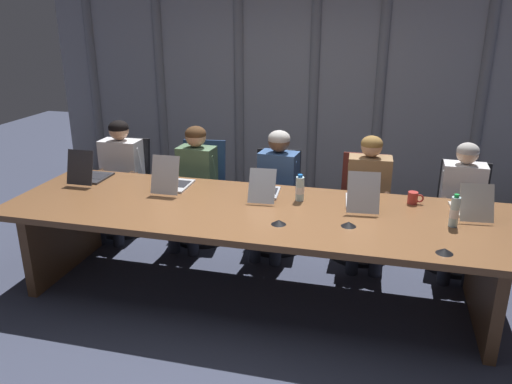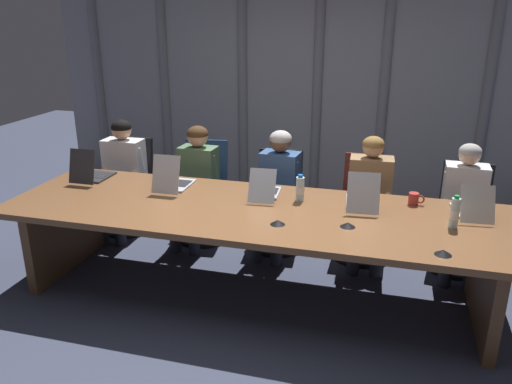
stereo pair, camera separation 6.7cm
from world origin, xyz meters
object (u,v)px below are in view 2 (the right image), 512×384
object	(u,v)px
laptop_right_mid	(362,199)
water_bottle_secondary	(455,213)
office_chair_left_end	(128,196)
person_right_mid	(370,194)
conference_mic_right_side	(278,222)
office_chair_left_mid	(204,202)
office_chair_right_end	(460,229)
office_chair_right_mid	(363,219)
coffee_mug_near	(414,199)
laptop_left_mid	(174,182)
person_left_mid	(195,178)
conference_mic_middle	(443,252)
laptop_center	(265,190)
conference_mic_left_side	(348,225)
person_right_end	(464,204)
person_center	(277,185)
water_bottle_primary	(300,189)
office_chair_center	(278,211)
person_left_end	(121,171)
laptop_right_end	(471,209)
laptop_left_end	(92,173)

from	to	relation	value
laptop_right_mid	water_bottle_secondary	distance (m)	0.70
office_chair_left_end	person_right_mid	distance (m)	2.53
laptop_right_mid	conference_mic_right_side	size ratio (longest dim) A/B	4.32
office_chair_left_mid	office_chair_right_end	world-z (taller)	office_chair_left_mid
office_chair_left_end	water_bottle_secondary	xyz separation A→B (m)	(3.12, -0.97, 0.51)
office_chair_right_end	office_chair_right_mid	bearing A→B (deg)	-81.82
office_chair_right_mid	coffee_mug_near	distance (m)	0.83
laptop_left_mid	office_chair_left_end	distance (m)	1.21
person_left_mid	conference_mic_right_side	size ratio (longest dim) A/B	10.57
office_chair_left_end	conference_mic_middle	bearing A→B (deg)	64.78
laptop_left_mid	laptop_center	distance (m)	0.81
conference_mic_right_side	conference_mic_left_side	bearing A→B (deg)	10.19
person_right_end	conference_mic_middle	size ratio (longest dim) A/B	10.45
laptop_center	office_chair_left_mid	xyz separation A→B (m)	(-0.82, 0.70, -0.44)
laptop_right_mid	person_center	world-z (taller)	person_center
water_bottle_primary	person_left_mid	bearing A→B (deg)	153.71
person_right_end	coffee_mug_near	world-z (taller)	person_right_end
office_chair_center	office_chair_left_mid	bearing A→B (deg)	-95.37
conference_mic_right_side	person_right_end	bearing A→B (deg)	37.90
office_chair_center	office_chair_right_mid	size ratio (longest dim) A/B	0.99
conference_mic_left_side	office_chair_center	bearing A→B (deg)	123.70
laptop_center	person_left_end	size ratio (longest dim) A/B	0.39
water_bottle_primary	conference_mic_middle	world-z (taller)	water_bottle_primary
person_left_mid	water_bottle_secondary	world-z (taller)	person_left_mid
office_chair_center	conference_mic_middle	size ratio (longest dim) A/B	8.35
person_center	coffee_mug_near	distance (m)	1.28
office_chair_center	person_right_end	size ratio (longest dim) A/B	0.80
laptop_right_mid	person_right_mid	xyz separation A→B (m)	(0.04, 0.56, -0.15)
laptop_right_end	person_right_end	xyz separation A→B (m)	(0.02, 0.53, -0.16)
person_right_mid	conference_mic_left_side	distance (m)	1.01
coffee_mug_near	water_bottle_primary	bearing A→B (deg)	-170.56
laptop_left_mid	conference_mic_middle	xyz separation A→B (m)	(2.16, -0.73, -0.05)
water_bottle_primary	conference_mic_left_side	world-z (taller)	water_bottle_primary
office_chair_left_mid	water_bottle_primary	world-z (taller)	same
person_left_end	water_bottle_secondary	bearing A→B (deg)	74.46
person_right_end	conference_mic_left_side	distance (m)	1.34
office_chair_left_mid	person_center	xyz separation A→B (m)	(0.80, -0.16, 0.31)
laptop_center	conference_mic_middle	size ratio (longest dim) A/B	4.13
person_left_end	person_right_mid	xyz separation A→B (m)	(2.47, -0.00, -0.01)
conference_mic_left_side	office_chair_right_end	bearing A→B (deg)	51.46
person_left_end	coffee_mug_near	xyz separation A→B (m)	(2.83, -0.42, 0.13)
office_chair_center	person_right_end	bearing A→B (deg)	79.40
office_chair_right_end	water_bottle_secondary	size ratio (longest dim) A/B	3.80
laptop_left_end	coffee_mug_near	bearing A→B (deg)	-87.79
laptop_left_end	conference_mic_left_side	xyz separation A→B (m)	(2.35, -0.48, -0.04)
person_left_mid	water_bottle_primary	size ratio (longest dim) A/B	5.28
office_chair_right_end	person_left_end	world-z (taller)	person_left_end
person_left_end	laptop_right_mid	bearing A→B (deg)	76.26
office_chair_left_mid	conference_mic_middle	xyz separation A→B (m)	(2.17, -1.44, 0.41)
person_right_end	office_chair_left_mid	bearing A→B (deg)	-92.12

